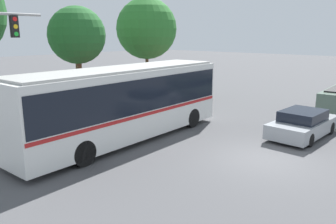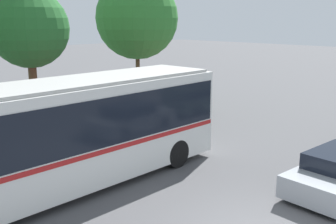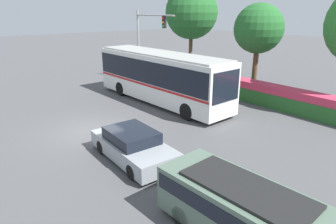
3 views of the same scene
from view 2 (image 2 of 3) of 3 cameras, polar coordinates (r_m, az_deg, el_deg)
name	(u,v)px [view 2 (image 2 of 3)]	position (r m, az deg, el deg)	size (l,w,h in m)	color
city_bus	(64,130)	(12.41, -14.49, -2.45)	(11.18, 2.86, 3.35)	silver
flowering_hedge	(118,112)	(19.89, -7.12, 0.02)	(11.00, 1.17, 1.40)	#286028
street_tree_centre	(29,29)	(19.40, -19.09, 11.05)	(3.55, 3.55, 6.51)	brown
street_tree_right	(137,18)	(23.59, -4.43, 13.15)	(4.70, 4.70, 7.56)	brown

